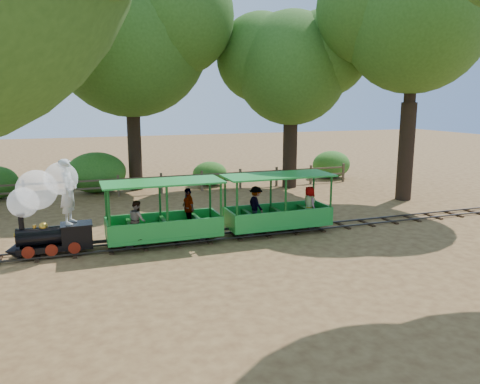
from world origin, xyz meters
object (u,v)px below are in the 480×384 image
object	(u,v)px
carriage_rear	(277,209)
fence	(182,180)
carriage_front	(164,219)
locomotive	(47,202)

from	to	relation	value
carriage_rear	fence	world-z (taller)	carriage_rear
carriage_front	fence	xyz separation A→B (m)	(2.35, 8.01, -0.22)
locomotive	carriage_rear	bearing A→B (deg)	-0.40
carriage_front	carriage_rear	xyz separation A→B (m)	(3.82, 0.03, 0.00)
carriage_front	locomotive	bearing A→B (deg)	178.60
locomotive	fence	size ratio (longest dim) A/B	0.16
carriage_front	carriage_rear	distance (m)	3.82
locomotive	carriage_front	size ratio (longest dim) A/B	0.78
locomotive	carriage_rear	xyz separation A→B (m)	(7.12, -0.05, -0.77)
locomotive	carriage_front	world-z (taller)	locomotive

